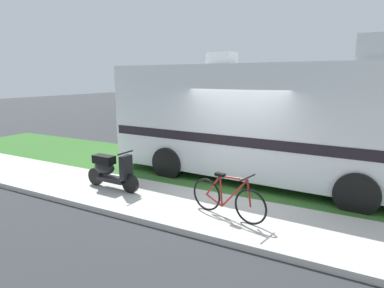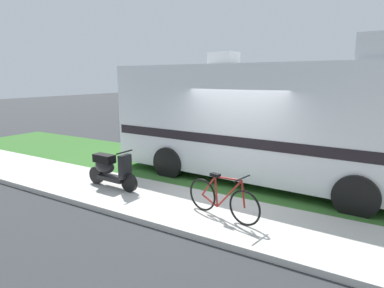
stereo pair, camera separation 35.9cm
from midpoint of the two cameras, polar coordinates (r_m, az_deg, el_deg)
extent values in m
plane|color=#2D3033|center=(7.76, 7.72, -9.28)|extent=(80.00, 80.00, 0.00)
cube|color=beige|center=(6.73, 3.63, -12.03)|extent=(24.00, 2.00, 0.12)
cube|color=#336628|center=(9.08, 11.47, -6.01)|extent=(24.00, 3.40, 0.08)
cube|color=silver|center=(8.75, 13.65, 4.36)|extent=(8.08, 2.90, 2.79)
cube|color=black|center=(8.81, 13.52, 1.66)|extent=(7.92, 2.92, 0.24)
cube|color=silver|center=(9.17, 6.84, 14.79)|extent=(0.72, 0.63, 0.36)
cylinder|color=black|center=(9.73, 29.69, -3.63)|extent=(0.91, 0.32, 0.90)
cylinder|color=black|center=(7.34, 28.40, -8.15)|extent=(0.91, 0.32, 0.90)
cylinder|color=black|center=(10.96, 4.68, -0.52)|extent=(0.91, 0.32, 0.90)
cylinder|color=black|center=(8.91, -2.96, -3.37)|extent=(0.91, 0.32, 0.90)
cylinder|color=black|center=(7.71, -9.78, -6.81)|extent=(0.44, 0.12, 0.44)
cylinder|color=black|center=(8.48, -15.42, -5.35)|extent=(0.44, 0.12, 0.44)
cube|color=black|center=(8.08, -12.75, -5.92)|extent=(0.80, 0.31, 0.10)
cube|color=black|center=(8.13, -14.12, -2.51)|extent=(0.57, 0.28, 0.20)
ellipsoid|color=black|center=(8.18, -14.05, -3.86)|extent=(0.61, 0.32, 0.36)
cube|color=black|center=(7.67, -10.50, -3.96)|extent=(0.15, 0.32, 0.56)
cylinder|color=black|center=(7.59, -10.60, -1.42)|extent=(0.05, 0.50, 0.04)
sphere|color=white|center=(7.63, -10.55, -2.66)|extent=(0.12, 0.12, 0.12)
torus|color=black|center=(6.02, 11.04, -11.10)|extent=(0.66, 0.17, 0.67)
torus|color=black|center=(6.55, 3.44, -8.97)|extent=(0.66, 0.17, 0.67)
cylinder|color=maroon|center=(6.13, 8.27, -8.82)|extent=(0.57, 0.15, 0.67)
cylinder|color=maroon|center=(6.30, 5.98, -8.43)|extent=(0.10, 0.05, 0.60)
cylinder|color=maroon|center=(6.05, 8.12, -6.09)|extent=(0.60, 0.16, 0.09)
cylinder|color=maroon|center=(6.47, 4.77, -9.98)|extent=(0.39, 0.11, 0.18)
cylinder|color=maroon|center=(6.38, 4.60, -7.41)|extent=(0.35, 0.11, 0.47)
cylinder|color=maroon|center=(5.95, 10.80, -8.79)|extent=(0.12, 0.06, 0.51)
cube|color=black|center=(6.21, 5.82, -5.50)|extent=(0.22, 0.14, 0.06)
cylinder|color=black|center=(5.88, 10.57, -6.05)|extent=(0.13, 0.52, 0.03)
cube|color=#B7B29E|center=(13.90, 11.76, 4.14)|extent=(2.69, 2.24, 1.42)
cube|color=black|center=(13.85, 11.84, 5.83)|extent=(2.56, 2.25, 0.44)
cube|color=#B7B29E|center=(14.93, 1.12, 3.60)|extent=(3.26, 2.28, 0.75)
cylinder|color=black|center=(14.89, 13.42, 2.18)|extent=(0.77, 0.29, 0.76)
cylinder|color=black|center=(12.99, 11.33, 0.91)|extent=(0.77, 0.29, 0.76)
cylinder|color=black|center=(16.02, 1.48, 3.15)|extent=(0.77, 0.29, 0.76)
cylinder|color=black|center=(14.27, -1.97, 2.09)|extent=(0.77, 0.29, 0.76)
camera|label=1|loc=(0.18, -88.75, 0.26)|focal=30.03mm
camera|label=2|loc=(0.18, 91.25, -0.26)|focal=30.03mm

